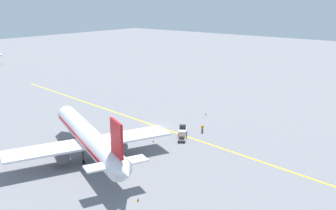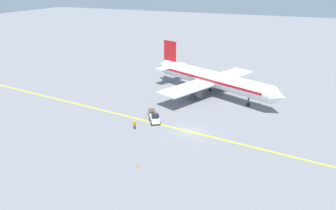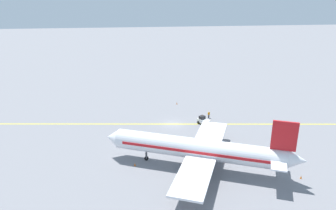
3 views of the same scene
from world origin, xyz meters
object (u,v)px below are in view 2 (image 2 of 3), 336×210
Objects in this scene: traffic_cone_by_wingtip at (156,79)px; traffic_cone_far_edge at (138,165)px; baggage_cart_trailing at (152,112)px; baggage_tug_white at (155,119)px; ground_crew_worker at (134,124)px; airplane_at_gate at (212,79)px; traffic_cone_mid_apron at (177,111)px; traffic_cone_near_nose at (260,103)px.

traffic_cone_far_edge is (39.37, 15.63, 0.00)m from traffic_cone_by_wingtip.
baggage_tug_white is at bearing 34.74° from baggage_cart_trailing.
baggage_cart_trailing is at bearing 23.26° from traffic_cone_by_wingtip.
ground_crew_worker is (6.47, -0.31, 0.15)m from baggage_cart_trailing.
baggage_cart_trailing is 6.47m from ground_crew_worker.
traffic_cone_mid_apron is (12.75, -3.17, -3.43)m from airplane_at_gate.
baggage_cart_trailing is at bearing -51.31° from traffic_cone_near_nose.
airplane_at_gate is at bearing 166.05° from traffic_cone_mid_apron.
traffic_cone_mid_apron is (10.67, -14.61, 0.00)m from traffic_cone_near_nose.
baggage_cart_trailing reaches higher than traffic_cone_far_edge.
baggage_tug_white is 15.17m from traffic_cone_far_edge.
traffic_cone_mid_apron is at bearing 164.71° from baggage_tug_white.
airplane_at_gate is 13.57m from traffic_cone_mid_apron.
baggage_tug_white is at bearing -14.42° from airplane_at_gate.
baggage_cart_trailing is 5.34× the size of traffic_cone_by_wingtip.
airplane_at_gate is at bearing 71.89° from traffic_cone_by_wingtip.
baggage_cart_trailing reaches higher than traffic_cone_near_nose.
ground_crew_worker is 11.24m from traffic_cone_mid_apron.
traffic_cone_by_wingtip is 1.00× the size of traffic_cone_far_edge.
airplane_at_gate reaches higher than baggage_cart_trailing.
baggage_cart_trailing is 5.34× the size of traffic_cone_mid_apron.
traffic_cone_by_wingtip and traffic_cone_far_edge have the same top height.
traffic_cone_mid_apron is at bearing 137.16° from baggage_cart_trailing.
ground_crew_worker is 3.05× the size of traffic_cone_by_wingtip.
airplane_at_gate is 61.60× the size of traffic_cone_mid_apron.
baggage_cart_trailing is at bearing 177.28° from ground_crew_worker.
airplane_at_gate is 61.60× the size of traffic_cone_by_wingtip.
airplane_at_gate is at bearing -100.27° from traffic_cone_near_nose.
baggage_tug_white is at bearing -15.29° from traffic_cone_mid_apron.
traffic_cone_near_nose is 1.00× the size of traffic_cone_by_wingtip.
baggage_tug_white reaches higher than traffic_cone_far_edge.
baggage_tug_white is 6.99m from traffic_cone_mid_apron.
traffic_cone_mid_apron is 1.00× the size of traffic_cone_far_edge.
traffic_cone_by_wingtip is at bearing -143.86° from traffic_cone_mid_apron.
traffic_cone_mid_apron is (-6.72, 1.84, -0.63)m from baggage_tug_white.
ground_crew_worker is at bearing -21.01° from traffic_cone_mid_apron.
traffic_cone_near_nose is (-21.14, 18.63, -0.63)m from ground_crew_worker.
traffic_cone_near_nose and traffic_cone_mid_apron have the same top height.
traffic_cone_by_wingtip is at bearing -155.37° from baggage_tug_white.
traffic_cone_by_wingtip is at bearing -156.74° from baggage_cart_trailing.
baggage_tug_white is at bearing 149.80° from ground_crew_worker.
baggage_tug_white is 3.30m from baggage_cart_trailing.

